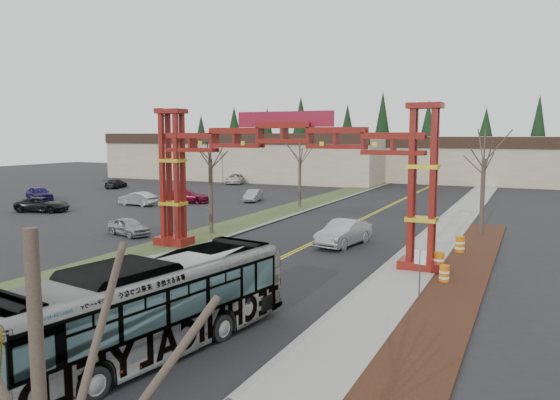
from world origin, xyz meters
The scene contains 33 objects.
ground centered at (0.00, 0.00, 0.00)m, with size 200.00×200.00×0.00m, color black.
road centered at (0.00, 25.00, 0.01)m, with size 12.00×110.00×0.02m, color black.
lane_line_left centered at (-0.12, 25.00, 0.03)m, with size 0.12×100.00×0.01m, color yellow.
lane_line_right centered at (0.12, 25.00, 0.03)m, with size 0.12×100.00×0.01m, color yellow.
curb_right centered at (6.15, 25.00, 0.07)m, with size 0.30×110.00×0.15m, color gray.
sidewalk_right centered at (7.60, 25.00, 0.08)m, with size 2.60×110.00×0.14m, color gray.
landscape_strip centered at (10.20, 10.00, 0.06)m, with size 2.60×50.00×0.12m, color black.
grass_median centered at (-8.00, 25.00, 0.04)m, with size 4.00×110.00×0.08m, color #354522.
curb_left centered at (-6.15, 25.00, 0.07)m, with size 0.30×110.00×0.15m, color gray.
gateway_arch centered at (0.00, 18.00, 5.98)m, with size 18.20×1.60×8.90m.
retail_building_west centered at (-30.00, 71.96, 3.76)m, with size 46.00×22.30×7.50m.
retail_building_east centered at (10.00, 79.95, 3.51)m, with size 38.00×20.30×7.00m.
conifer_treeline centered at (0.25, 92.00, 6.49)m, with size 116.10×5.60×13.00m.
transit_bus centered at (2.04, 2.81, 1.61)m, with size 2.70×11.54×3.22m, color #9FA1A6.
silver_sedan centered at (2.13, 22.67, 0.84)m, with size 1.78×5.10×1.68m, color #A5A8AD.
parked_car_near_a centered at (-13.12, 19.56, 0.65)m, with size 1.55×3.84×1.31m, color #96989D.
parked_car_near_b centered at (-23.68, 33.36, 0.70)m, with size 1.49×4.26×1.40m, color #BCBCBC.
parked_car_near_c centered at (-28.77, 25.81, 0.69)m, with size 2.30×4.98×1.38m, color black.
parked_car_mid_a centered at (-20.46, 37.34, 0.74)m, with size 2.08×5.11×1.48m, color maroon.
parked_car_mid_b centered at (-36.68, 32.37, 0.77)m, with size 1.81×4.49×1.53m, color #1D164F.
parked_car_far_a centered at (-14.53, 41.50, 0.64)m, with size 1.36×3.90×1.29m, color #97979E.
parked_car_far_b centered at (-27.20, 59.84, 0.75)m, with size 2.48×5.37×1.49m, color white.
parked_car_far_c centered at (-38.69, 46.94, 0.62)m, with size 1.75×4.30×1.25m, color black.
bare_tree_median_mid centered at (-8.00, 22.58, 5.49)m, with size 3.03×3.03×7.53m.
bare_tree_median_far centered at (-8.00, 39.22, 4.96)m, with size 3.01×3.01×6.98m.
bare_tree_right_far centered at (10.00, 30.42, 5.51)m, with size 3.12×3.12×7.60m.
light_pole_near centered at (-18.57, 30.49, 5.62)m, with size 0.84×0.42×9.72m.
light_pole_mid centered at (-29.96, 46.18, 5.64)m, with size 0.85×0.42×9.75m.
light_pole_far centered at (-20.50, 61.37, 4.94)m, with size 0.74×0.37×8.53m.
street_sign centered at (9.00, 12.44, 1.65)m, with size 0.52×0.17×2.29m.
barrel_south centered at (9.55, 15.89, 0.46)m, with size 0.50×0.50×0.92m.
barrel_mid centered at (8.95, 18.06, 0.54)m, with size 0.58×0.58×1.07m.
barrel_north centered at (9.39, 23.29, 0.54)m, with size 0.59×0.59×1.09m.
Camera 1 is at (13.28, -11.07, 7.23)m, focal length 35.00 mm.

